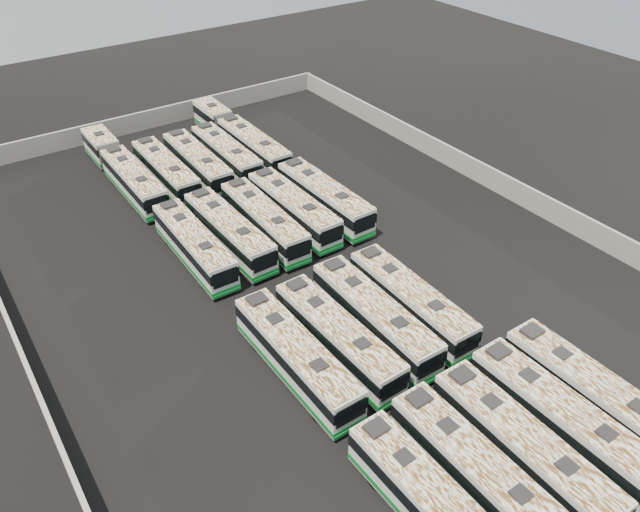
{
  "coord_description": "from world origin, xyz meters",
  "views": [
    {
      "loc": [
        -22.8,
        -32.29,
        31.0
      ],
      "look_at": [
        0.34,
        1.39,
        1.6
      ],
      "focal_mm": 35.0,
      "sensor_mm": 36.0,
      "label": 1
    }
  ],
  "objects": [
    {
      "name": "bus_back_left",
      "position": [
        -4.16,
        21.86,
        1.67
      ],
      "size": [
        2.51,
        11.62,
        3.27
      ],
      "rotation": [
        0.0,
        0.0,
        -0.0
      ],
      "color": "silver",
      "rests_on": "ground"
    },
    {
      "name": "bus_front_left",
      "position": [
        -4.17,
        -20.31,
        1.71
      ],
      "size": [
        2.57,
        11.89,
        3.35
      ],
      "rotation": [
        0.0,
        0.0,
        0.0
      ],
      "color": "silver",
      "rests_on": "ground"
    },
    {
      "name": "bus_front_far_left",
      "position": [
        -7.43,
        -20.38,
        1.66
      ],
      "size": [
        2.64,
        11.59,
        3.25
      ],
      "rotation": [
        0.0,
        0.0,
        0.02
      ],
      "color": "silver",
      "rests_on": "ground"
    },
    {
      "name": "bus_front_right",
      "position": [
        2.55,
        -20.41,
        1.74
      ],
      "size": [
        2.78,
        12.15,
        3.41
      ],
      "rotation": [
        0.0,
        0.0,
        0.02
      ],
      "color": "silver",
      "rests_on": "ground"
    },
    {
      "name": "bus_midfront_center",
      "position": [
        -0.78,
        -7.06,
        1.74
      ],
      "size": [
        2.77,
        12.11,
        3.4
      ],
      "rotation": [
        0.0,
        0.0,
        -0.02
      ],
      "color": "silver",
      "rests_on": "ground"
    },
    {
      "name": "bus_front_center",
      "position": [
        -0.91,
        -20.53,
        1.74
      ],
      "size": [
        2.66,
        12.1,
        3.4
      ],
      "rotation": [
        0.0,
        0.0,
        -0.01
      ],
      "color": "silver",
      "rests_on": "ground"
    },
    {
      "name": "bus_back_far_left",
      "position": [
        -7.54,
        24.8,
        1.66
      ],
      "size": [
        2.46,
        17.96,
        3.26
      ],
      "rotation": [
        0.0,
        0.0,
        -0.0
      ],
      "color": "silver",
      "rests_on": "ground"
    },
    {
      "name": "ground",
      "position": [
        0.0,
        0.0,
        0.0
      ],
      "size": [
        140.0,
        140.0,
        0.0
      ],
      "primitive_type": "plane",
      "color": "black",
      "rests_on": "ground"
    },
    {
      "name": "perimeter_wall",
      "position": [
        0.0,
        0.0,
        1.1
      ],
      "size": [
        45.2,
        73.2,
        2.2
      ],
      "color": "gray",
      "rests_on": "ground"
    },
    {
      "name": "bus_midback_far_right",
      "position": [
        5.8,
        8.6,
        1.74
      ],
      "size": [
        2.71,
        12.12,
        3.41
      ],
      "rotation": [
        0.0,
        0.0,
        0.01
      ],
      "color": "silver",
      "rests_on": "ground"
    },
    {
      "name": "bus_back_right",
      "position": [
        2.51,
        21.76,
        1.67
      ],
      "size": [
        2.58,
        11.62,
        3.27
      ],
      "rotation": [
        0.0,
        0.0,
        -0.01
      ],
      "color": "silver",
      "rests_on": "ground"
    },
    {
      "name": "bus_midback_right",
      "position": [
        2.44,
        8.65,
        1.71
      ],
      "size": [
        2.6,
        11.87,
        3.34
      ],
      "rotation": [
        0.0,
        0.0,
        0.01
      ],
      "color": "silver",
      "rests_on": "ground"
    },
    {
      "name": "bus_back_far_right",
      "position": [
        5.75,
        24.89,
        1.69
      ],
      "size": [
        2.55,
        18.3,
        3.32
      ],
      "rotation": [
        0.0,
        0.0,
        -0.0
      ],
      "color": "silver",
      "rests_on": "ground"
    },
    {
      "name": "bus_back_center",
      "position": [
        -0.83,
        21.63,
        1.69
      ],
      "size": [
        2.69,
        11.77,
        3.3
      ],
      "rotation": [
        0.0,
        0.0,
        -0.02
      ],
      "color": "silver",
      "rests_on": "ground"
    },
    {
      "name": "bus_front_far_right",
      "position": [
        5.74,
        -20.31,
        1.73
      ],
      "size": [
        2.63,
        12.05,
        3.39
      ],
      "rotation": [
        0.0,
        0.0,
        0.01
      ],
      "color": "silver",
      "rests_on": "ground"
    },
    {
      "name": "bus_midback_center",
      "position": [
        -0.78,
        8.39,
        1.7
      ],
      "size": [
        2.79,
        11.84,
        3.32
      ],
      "rotation": [
        0.0,
        0.0,
        -0.03
      ],
      "color": "silver",
      "rests_on": "ground"
    },
    {
      "name": "bus_midback_left",
      "position": [
        -4.1,
        8.58,
        1.7
      ],
      "size": [
        2.76,
        11.84,
        3.32
      ],
      "rotation": [
        0.0,
        0.0,
        0.02
      ],
      "color": "silver",
      "rests_on": "ground"
    },
    {
      "name": "bus_midfront_right",
      "position": [
        2.51,
        -7.17,
        1.69
      ],
      "size": [
        2.72,
        11.8,
        3.31
      ],
      "rotation": [
        0.0,
        0.0,
        -0.02
      ],
      "color": "silver",
      "rests_on": "ground"
    },
    {
      "name": "bus_midfront_left",
      "position": [
        -4.13,
        -7.25,
        1.69
      ],
      "size": [
        2.78,
        11.8,
        3.31
      ],
      "rotation": [
        0.0,
        0.0,
        0.02
      ],
      "color": "silver",
      "rests_on": "ground"
    },
    {
      "name": "bus_midfront_far_left",
      "position": [
        -7.48,
        -7.25,
        1.73
      ],
      "size": [
        2.56,
        12.01,
        3.38
      ],
      "rotation": [
        0.0,
        0.0,
        0.0
      ],
      "color": "silver",
      "rests_on": "ground"
    },
    {
      "name": "bus_midback_far_left",
      "position": [
        -7.42,
        8.46,
        1.67
      ],
      "size": [
        2.64,
        11.64,
        3.27
      ],
      "rotation": [
        0.0,
        0.0,
        -0.02
      ],
      "color": "silver",
      "rests_on": "ground"
    }
  ]
}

